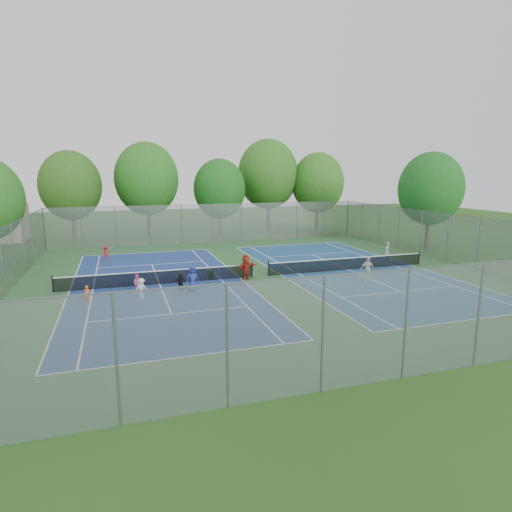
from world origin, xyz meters
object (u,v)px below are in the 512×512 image
Objects in this scene: net_left at (159,278)px; net_right at (348,264)px; ball_crate at (135,294)px; ball_hopper at (211,275)px; instructor at (387,252)px.

net_left is 1.00× the size of net_right.
net_left is at bearing 180.00° from net_right.
ball_hopper reaches higher than ball_crate.
instructor reaches higher than net_right.
instructor is at bearing 5.55° from ball_hopper.
net_left is 2.94m from ball_crate.
net_left and net_right have the same top height.
ball_hopper is 0.39× the size of instructor.
instructor is at bearing 11.82° from ball_crate.
net_left is 18.73m from instructor.
instructor reaches higher than net_left.
ball_hopper is (-10.50, 0.37, -0.14)m from net_right.
net_left is 20.56× the size of ball_hopper.
ball_crate is (-15.66, -2.40, -0.29)m from net_right.
net_right is (14.00, 0.00, 0.00)m from net_left.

